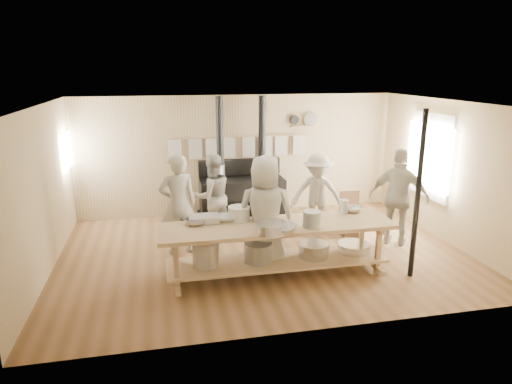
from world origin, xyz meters
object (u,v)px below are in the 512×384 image
cook_right (399,197)px  cook_left (212,196)px  chair (351,222)px  cook_center (265,214)px  cook_by_window (317,194)px  prep_table (276,244)px  cook_far_left (178,204)px  stove (242,193)px  roasting_pan (204,219)px

cook_right → cook_left: bearing=16.4°
chair → cook_center: bearing=-145.5°
cook_by_window → prep_table: bearing=-108.2°
cook_far_left → cook_left: (0.66, 0.65, -0.08)m
cook_far_left → chair: bearing=174.1°
stove → prep_table: (-0.00, -3.02, -0.00)m
cook_right → cook_center: bearing=47.6°
cook_left → chair: (2.64, -0.46, -0.56)m
cook_center → roasting_pan: cook_center is taller
stove → cook_left: 1.37m
cook_center → roasting_pan: 0.95m
cook_right → roasting_pan: bearing=42.7°
cook_center → cook_left: bearing=-59.8°
cook_center → cook_by_window: size_ratio=1.19×
cook_by_window → roasting_pan: (-2.34, -1.40, 0.11)m
cook_by_window → chair: size_ratio=1.87×
cook_far_left → cook_right: 3.95m
stove → cook_right: 3.33m
cook_far_left → cook_center: (1.30, -1.03, 0.06)m
cook_center → cook_far_left: bearing=-28.9°
cook_by_window → cook_right: bearing=-17.9°
prep_table → roasting_pan: roasting_pan is taller
chair → cook_left: bearing=173.2°
stove → prep_table: stove is taller
stove → cook_center: bearing=-92.6°
cook_left → roasting_pan: (-0.31, -1.59, 0.10)m
cook_left → cook_by_window: bearing=159.4°
stove → cook_far_left: 2.29m
stove → cook_far_left: stove is taller
cook_left → chair: cook_left is taller
cook_left → cook_right: cook_right is taller
cook_by_window → roasting_pan: 2.73m
cook_center → cook_right: (2.62, 0.61, -0.05)m
cook_far_left → cook_right: cook_right is taller
cook_left → cook_right: (3.26, -1.08, 0.09)m
cook_by_window → chair: (0.61, -0.28, -0.54)m
chair → stove: bearing=143.3°
stove → roasting_pan: (-1.07, -2.69, 0.38)m
stove → cook_center: (-0.13, -2.78, 0.42)m
cook_far_left → cook_by_window: bearing=-179.4°
stove → cook_left: bearing=-124.8°
cook_far_left → prep_table: bearing=129.3°
cook_left → chair: 2.74m
prep_table → cook_by_window: bearing=53.9°
cook_left → cook_right: 3.43m
chair → roasting_pan: (-2.95, -1.13, 0.65)m
cook_far_left → stove: bearing=-138.4°
prep_table → cook_left: 2.08m
cook_right → chair: (-0.62, 0.62, -0.64)m
cook_far_left → chair: 3.37m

